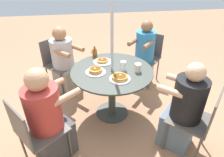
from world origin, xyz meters
TOP-DOWN VIEW (x-y plane):
  - ground_plane at (0.00, 0.00)m, footprint 12.00×12.00m
  - patio_table at (0.00, 0.00)m, footprint 1.09×1.09m
  - umbrella_pole at (0.00, 0.00)m, footprint 0.04×0.04m
  - patio_chair_north at (-0.84, 0.80)m, footprint 0.62×0.62m
  - diner_north at (-0.72, 0.68)m, footprint 0.56×0.55m
  - patio_chair_east at (-0.77, -0.87)m, footprint 0.62×0.62m
  - diner_east at (-0.66, -0.74)m, footprint 0.54×0.56m
  - patio_chair_south at (0.80, -0.84)m, footprint 0.62×0.62m
  - diner_south at (0.68, -0.71)m, footprint 0.58×0.58m
  - patio_chair_west at (0.90, 0.73)m, footprint 0.62×0.62m
  - diner_west at (0.77, 0.62)m, footprint 0.60×0.58m
  - pancake_plate_a at (-0.06, 0.24)m, footprint 0.26×0.26m
  - pancake_plate_b at (0.22, 0.03)m, footprint 0.26×0.26m
  - pancake_plate_c at (0.10, -0.25)m, footprint 0.26×0.26m
  - syrup_bottle at (0.20, -0.45)m, footprint 0.09×0.07m
  - coffee_cup at (-0.32, 0.08)m, footprint 0.09×0.09m
  - drinking_glass_a at (-0.14, 0.02)m, footprint 0.08×0.08m

SIDE VIEW (x-z plane):
  - ground_plane at x=0.00m, z-range 0.00..0.00m
  - patio_chair_north at x=-0.84m, z-range 0.07..0.95m
  - patio_chair_east at x=-0.77m, z-range 0.07..0.95m
  - patio_chair_south at x=0.80m, z-range 0.07..0.95m
  - patio_chair_west at x=0.90m, z-range 0.07..0.95m
  - diner_south at x=0.68m, z-range -0.05..1.07m
  - diner_north at x=-0.72m, z-range -0.05..1.10m
  - diner_east at x=-0.66m, z-range -0.04..1.11m
  - diner_west at x=0.77m, z-range -0.05..1.12m
  - patio_table at x=0.00m, z-range 0.22..0.95m
  - pancake_plate_c at x=0.10m, z-range 0.73..0.78m
  - pancake_plate_a at x=-0.06m, z-range 0.73..0.79m
  - pancake_plate_b at x=0.22m, z-range 0.72..0.79m
  - coffee_cup at x=-0.32m, z-range 0.74..0.85m
  - syrup_bottle at x=0.20m, z-range 0.72..0.88m
  - drinking_glass_a at x=-0.14m, z-range 0.73..0.86m
  - umbrella_pole at x=0.00m, z-range 0.00..2.43m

